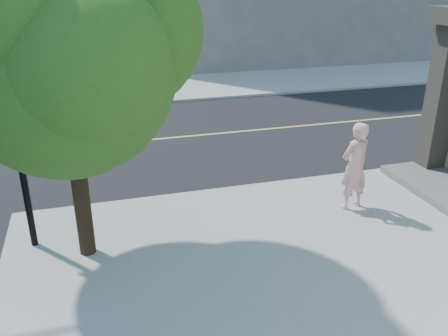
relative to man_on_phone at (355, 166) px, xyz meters
name	(u,v)px	position (x,y,z in m)	size (l,w,h in m)	color
ground	(59,212)	(-6.54, 1.84, -1.14)	(140.00, 140.00, 0.00)	black
road_ew	(63,148)	(-6.54, 6.34, -1.14)	(140.00, 9.00, 0.01)	black
sidewalk_ne	(269,49)	(6.96, 23.34, -1.08)	(29.00, 25.00, 0.12)	#9F9F9F
man_on_phone	(355,166)	(0.00, 0.00, 0.00)	(0.75, 0.49, 2.05)	#E4A09D
street_tree	(68,40)	(-5.81, -0.28, 3.01)	(4.71, 4.29, 6.26)	black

